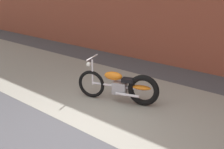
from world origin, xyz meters
The scene contains 3 objects.
ground_plane centered at (0.00, 0.00, 0.00)m, with size 80.00×80.00×0.00m, color #47474C.
sidewalk_slab centered at (0.00, 1.75, 0.00)m, with size 36.00×3.50×0.01m, color gray.
motorcycle_orange centered at (-0.37, 1.56, 0.40)m, with size 1.92×0.88×1.03m.
Camera 1 is at (3.41, -3.16, 2.69)m, focal length 44.87 mm.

